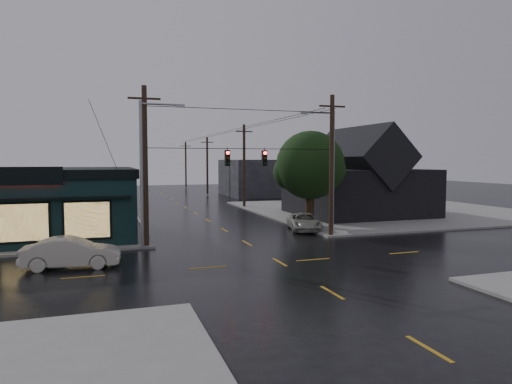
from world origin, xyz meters
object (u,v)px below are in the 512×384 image
object	(u,v)px
utility_pole_ne	(331,237)
suv_silver	(304,222)
corner_tree	(310,166)
sedan_cream	(71,253)
utility_pole_nw	(147,248)

from	to	relation	value
utility_pole_ne	suv_silver	world-z (taller)	utility_pole_ne
utility_pole_ne	corner_tree	bearing A→B (deg)	83.80
sedan_cream	corner_tree	bearing A→B (deg)	-58.34
corner_tree	utility_pole_nw	bearing A→B (deg)	-161.17
suv_silver	utility_pole_ne	bearing A→B (deg)	-65.89
utility_pole_nw	corner_tree	bearing A→B (deg)	18.83
utility_pole_nw	sedan_cream	xyz separation A→B (m)	(-4.15, -4.31, 0.79)
utility_pole_nw	sedan_cream	size ratio (longest dim) A/B	2.12
corner_tree	utility_pole_ne	size ratio (longest dim) A/B	0.77
sedan_cream	suv_silver	size ratio (longest dim) A/B	0.99
utility_pole_ne	sedan_cream	xyz separation A→B (m)	(-17.15, -4.31, 0.79)
utility_pole_nw	sedan_cream	world-z (taller)	utility_pole_nw
utility_pole_ne	utility_pole_nw	bearing A→B (deg)	180.00
corner_tree	sedan_cream	world-z (taller)	corner_tree
corner_tree	utility_pole_ne	distance (m)	6.89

